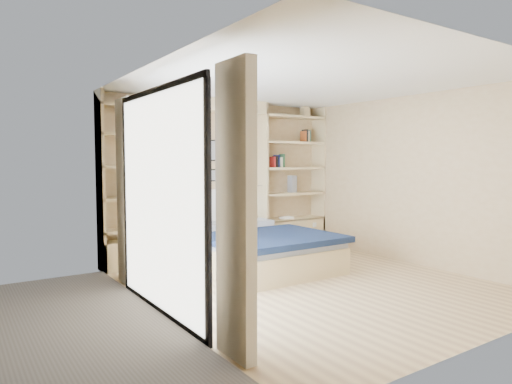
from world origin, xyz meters
TOP-DOWN VIEW (x-y plane):
  - ground at (0.00, 0.00)m, footprint 4.50×4.50m
  - room_shell at (-0.39, 1.52)m, footprint 4.50×4.50m
  - bed at (-0.07, 1.09)m, footprint 1.75×2.23m
  - photo_gallery at (-0.45, 2.22)m, footprint 1.48×0.02m
  - reading_lamps at (-0.30, 2.00)m, footprint 1.92×0.12m
  - shelf_decor at (1.05, 2.07)m, footprint 3.45×0.23m

SIDE VIEW (x-z plane):
  - ground at x=0.00m, z-range 0.00..0.00m
  - bed at x=-0.07m, z-range -0.26..0.81m
  - room_shell at x=-0.39m, z-range -1.17..3.33m
  - reading_lamps at x=-0.30m, z-range 1.03..1.17m
  - photo_gallery at x=-0.45m, z-range 1.19..2.01m
  - shelf_decor at x=1.05m, z-range 0.65..2.68m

